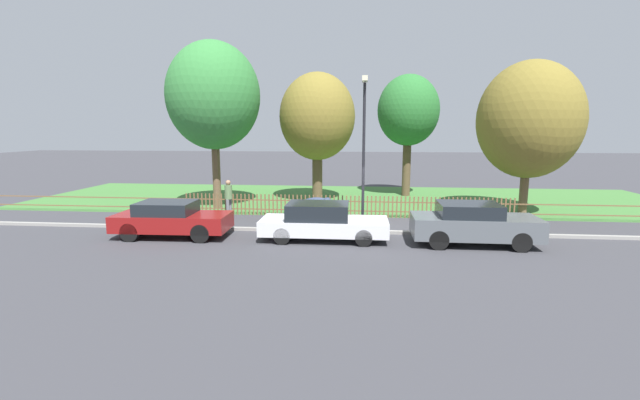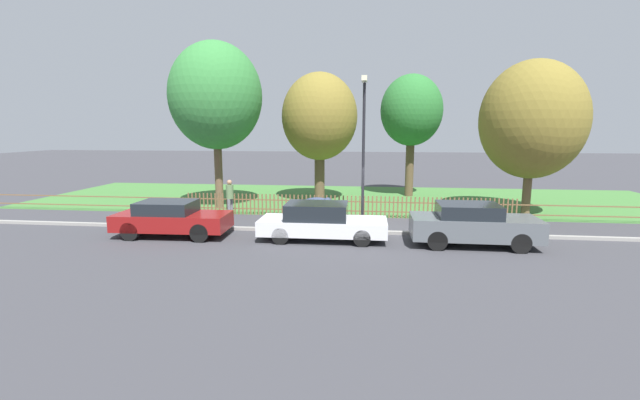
# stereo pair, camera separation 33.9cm
# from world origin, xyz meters

# --- Properties ---
(ground_plane) EXTENTS (120.00, 120.00, 0.00)m
(ground_plane) POSITION_xyz_m (0.00, 0.00, 0.00)
(ground_plane) COLOR #38383D
(kerb_stone) EXTENTS (35.61, 0.20, 0.12)m
(kerb_stone) POSITION_xyz_m (0.00, 0.10, 0.06)
(kerb_stone) COLOR gray
(kerb_stone) RESTS_ON ground
(grass_strip) EXTENTS (35.61, 10.50, 0.01)m
(grass_strip) POSITION_xyz_m (0.00, 8.40, 0.01)
(grass_strip) COLOR #3D7033
(grass_strip) RESTS_ON ground
(park_fence) EXTENTS (35.61, 0.05, 0.98)m
(park_fence) POSITION_xyz_m (-0.00, 3.16, 0.49)
(park_fence) COLOR brown
(park_fence) RESTS_ON ground
(parked_car_silver_hatchback) EXTENTS (4.20, 1.80, 1.33)m
(parked_car_silver_hatchback) POSITION_xyz_m (-6.21, -1.19, 0.69)
(parked_car_silver_hatchback) COLOR maroon
(parked_car_silver_hatchback) RESTS_ON ground
(parked_car_black_saloon) EXTENTS (4.57, 1.75, 1.34)m
(parked_car_black_saloon) POSITION_xyz_m (-0.62, -1.04, 0.67)
(parked_car_black_saloon) COLOR silver
(parked_car_black_saloon) RESTS_ON ground
(parked_car_navy_estate) EXTENTS (4.24, 1.76, 1.45)m
(parked_car_navy_estate) POSITION_xyz_m (4.61, -1.19, 0.75)
(parked_car_navy_estate) COLOR #51565B
(parked_car_navy_estate) RESTS_ON ground
(covered_motorcycle) EXTENTS (1.83, 0.87, 1.11)m
(covered_motorcycle) POSITION_xyz_m (-1.04, 1.69, 0.66)
(covered_motorcycle) COLOR black
(covered_motorcycle) RESTS_ON ground
(tree_nearest_kerb) EXTENTS (4.56, 4.56, 8.19)m
(tree_nearest_kerb) POSITION_xyz_m (-6.54, 4.85, 5.55)
(tree_nearest_kerb) COLOR brown
(tree_nearest_kerb) RESTS_ON ground
(tree_behind_motorcycle) EXTENTS (4.06, 4.06, 6.96)m
(tree_behind_motorcycle) POSITION_xyz_m (-1.67, 7.24, 4.58)
(tree_behind_motorcycle) COLOR brown
(tree_behind_motorcycle) RESTS_ON ground
(tree_mid_park) EXTENTS (3.58, 3.58, 7.10)m
(tree_mid_park) POSITION_xyz_m (3.41, 9.80, 4.99)
(tree_mid_park) COLOR brown
(tree_mid_park) RESTS_ON ground
(tree_far_left) EXTENTS (4.63, 4.63, 7.04)m
(tree_far_left) POSITION_xyz_m (8.34, 4.66, 4.36)
(tree_far_left) COLOR brown
(tree_far_left) RESTS_ON ground
(pedestrian_near_fence) EXTENTS (0.39, 0.39, 1.68)m
(pedestrian_near_fence) POSITION_xyz_m (-5.25, 2.68, 0.95)
(pedestrian_near_fence) COLOR slate
(pedestrian_near_fence) RESTS_ON ground
(street_lamp) EXTENTS (0.20, 0.79, 5.87)m
(street_lamp) POSITION_xyz_m (0.82, 0.53, 3.67)
(street_lamp) COLOR black
(street_lamp) RESTS_ON ground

